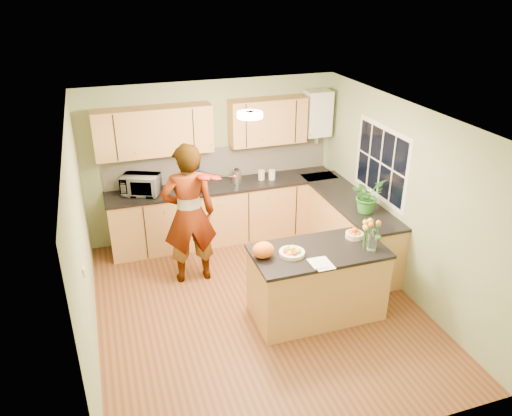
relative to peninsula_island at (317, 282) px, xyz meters
name	(u,v)px	position (x,y,z in m)	size (l,w,h in m)	color
floor	(258,307)	(-0.65, 0.36, -0.46)	(4.50, 4.50, 0.00)	brown
ceiling	(258,118)	(-0.65, 0.36, 2.04)	(4.00, 4.50, 0.02)	silver
wall_back	(213,160)	(-0.65, 2.61, 0.79)	(4.00, 0.02, 2.50)	gray
wall_front	(347,340)	(-0.65, -1.89, 0.79)	(4.00, 0.02, 2.50)	gray
wall_left	(82,247)	(-2.65, 0.36, 0.79)	(0.02, 4.50, 2.50)	gray
wall_right	(403,199)	(1.35, 0.36, 0.79)	(0.02, 4.50, 2.50)	gray
back_counter	(225,211)	(-0.55, 2.30, 0.01)	(3.64, 0.62, 0.94)	tan
right_counter	(347,227)	(1.05, 1.21, 0.01)	(0.62, 2.24, 0.94)	tan
splashback	(219,163)	(-0.55, 2.59, 0.74)	(3.60, 0.02, 0.52)	beige
upper_cabinets	(203,127)	(-0.83, 2.44, 1.39)	(3.20, 0.34, 0.70)	tan
boiler	(318,114)	(1.05, 2.45, 1.43)	(0.40, 0.30, 0.86)	white
window_right	(381,163)	(1.34, 0.96, 1.09)	(0.01, 1.30, 1.05)	white
light_switch	(84,272)	(-2.64, -0.24, 0.84)	(0.02, 0.09, 0.09)	white
ceiling_lamp	(250,115)	(-0.65, 0.66, 2.00)	(0.30, 0.30, 0.07)	#FFEABF
peninsula_island	(317,282)	(0.00, 0.00, 0.00)	(1.62, 0.83, 0.93)	tan
fruit_dish	(292,251)	(-0.35, 0.00, 0.51)	(0.30, 0.30, 0.11)	beige
orange_bowl	(354,233)	(0.55, 0.15, 0.52)	(0.22, 0.22, 0.13)	beige
flower_vase	(374,226)	(0.60, -0.18, 0.78)	(0.26, 0.26, 0.48)	silver
orange_bag	(263,250)	(-0.69, 0.05, 0.56)	(0.26, 0.22, 0.19)	orange
papers	(322,264)	(-0.10, -0.30, 0.47)	(0.21, 0.29, 0.01)	white
violinist	(189,215)	(-1.31, 1.30, 0.53)	(0.73, 0.48, 1.99)	#D99E84
violin	(205,177)	(-1.11, 1.08, 1.13)	(0.53, 0.21, 0.11)	#540B05
microwave	(141,185)	(-1.82, 2.33, 0.62)	(0.54, 0.36, 0.30)	white
blue_box	(194,181)	(-1.04, 2.29, 0.60)	(0.32, 0.23, 0.26)	navy
kettle	(237,176)	(-0.35, 2.32, 0.59)	(0.15, 0.15, 0.28)	silver
jar_cream	(261,175)	(0.06, 2.31, 0.55)	(0.10, 0.10, 0.16)	beige
jar_white	(272,175)	(0.22, 2.26, 0.56)	(0.10, 0.10, 0.16)	white
potted_plant	(367,195)	(1.05, 0.75, 0.72)	(0.44, 0.38, 0.49)	#307D29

